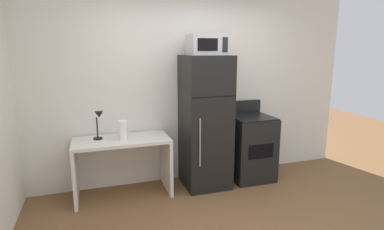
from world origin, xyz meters
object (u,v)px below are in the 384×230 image
Objects in this scene: microwave at (207,45)px; oven_range at (250,147)px; desk_lamp at (99,120)px; paper_towel_roll at (123,130)px; desk at (122,156)px; refrigerator at (205,122)px.

microwave reaches higher than oven_range.
desk_lamp reaches higher than paper_towel_roll.
microwave is at bearing -177.46° from oven_range.
paper_towel_roll is 1.83m from oven_range.
desk_lamp is at bearing 175.54° from microwave.
paper_towel_roll is 0.52× the size of microwave.
oven_range is (2.06, -0.08, -0.52)m from desk_lamp.
oven_range is at bearing -0.47° from desk.
oven_range is at bearing 2.54° from microwave.
refrigerator reaches higher than desk_lamp.
desk is at bearing -13.36° from desk_lamp.
microwave is (1.37, -0.11, 0.91)m from desk_lamp.
refrigerator is at bearing 90.32° from microwave.
refrigerator reaches higher than desk.
desk is 1.08× the size of oven_range.
paper_towel_roll is at bearing -178.47° from refrigerator.
refrigerator is 1.61× the size of oven_range.
desk_lamp is 1.64m from microwave.
desk_lamp is 0.77× the size of microwave.
desk_lamp is 0.32× the size of oven_range.
microwave is at bearing -4.46° from desk_lamp.
oven_range is (1.79, 0.04, -0.40)m from paper_towel_roll.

